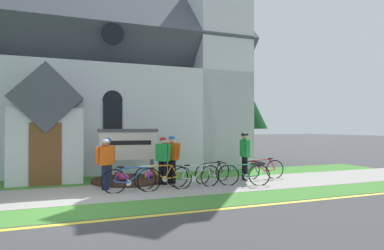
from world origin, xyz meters
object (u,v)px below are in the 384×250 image
object	(u,v)px
cyclist_in_green_jersey	(245,152)
bicycle_green	(213,172)
cyclist_in_orange_jersey	(107,159)
cyclist_in_yellow_jersey	(172,156)
church_sign	(128,146)
cyclist_in_white_jersey	(163,157)
bicycle_blue	(263,169)
bicycle_red	(244,175)
bicycle_black	(196,176)
bicycle_orange	(132,180)
cyclist_in_blue_jersey	(106,161)
bicycle_silver	(162,177)
roadside_conifer	(232,92)

from	to	relation	value
cyclist_in_green_jersey	bicycle_green	bearing A→B (deg)	179.82
cyclist_in_orange_jersey	cyclist_in_yellow_jersey	xyz separation A→B (m)	(2.15, -0.12, 0.04)
bicycle_green	cyclist_in_green_jersey	xyz separation A→B (m)	(1.27, -0.00, 0.68)
church_sign	bicycle_green	size ratio (longest dim) A/B	1.38
bicycle_green	cyclist_in_white_jersey	xyz separation A→B (m)	(-1.79, 0.13, 0.58)
cyclist_in_white_jersey	bicycle_blue	bearing A→B (deg)	-1.84
bicycle_red	bicycle_green	bearing A→B (deg)	126.91
church_sign	bicycle_black	distance (m)	2.97
bicycle_orange	cyclist_in_blue_jersey	xyz separation A→B (m)	(-0.69, 0.66, 0.53)
bicycle_black	cyclist_in_blue_jersey	xyz separation A→B (m)	(-2.77, 0.59, 0.54)
church_sign	cyclist_in_blue_jersey	distance (m)	1.88
bicycle_red	cyclist_in_white_jersey	distance (m)	2.79
bicycle_orange	cyclist_in_green_jersey	size ratio (longest dim) A/B	1.01
bicycle_black	bicycle_red	bearing A→B (deg)	-6.73
bicycle_blue	cyclist_in_green_jersey	size ratio (longest dim) A/B	0.97
cyclist_in_blue_jersey	cyclist_in_green_jersey	bearing A→B (deg)	1.83
bicycle_black	cyclist_in_orange_jersey	size ratio (longest dim) A/B	1.09
bicycle_red	cyclist_in_white_jersey	xyz separation A→B (m)	(-2.50, 1.08, 0.57)
bicycle_silver	cyclist_in_blue_jersey	xyz separation A→B (m)	(-1.71, 0.32, 0.54)
cyclist_in_white_jersey	cyclist_in_green_jersey	bearing A→B (deg)	-2.58
cyclist_in_orange_jersey	cyclist_in_yellow_jersey	size ratio (longest dim) A/B	0.97
cyclist_in_white_jersey	cyclist_in_yellow_jersey	distance (m)	0.36
church_sign	bicycle_black	xyz separation A→B (m)	(1.81, -2.17, -0.89)
bicycle_black	bicycle_silver	distance (m)	1.09
bicycle_black	cyclist_in_green_jersey	xyz separation A→B (m)	(2.21, 0.75, 0.67)
bicycle_red	bicycle_silver	distance (m)	2.74
cyclist_in_white_jersey	cyclist_in_yellow_jersey	bearing A→B (deg)	16.11
cyclist_in_green_jersey	cyclist_in_yellow_jersey	world-z (taller)	cyclist_in_green_jersey
bicycle_orange	cyclist_in_blue_jersey	distance (m)	1.09
bicycle_orange	bicycle_green	bearing A→B (deg)	15.17
church_sign	bicycle_green	world-z (taller)	church_sign
church_sign	bicycle_black	world-z (taller)	church_sign
cyclist_in_yellow_jersey	cyclist_in_blue_jersey	bearing A→B (deg)	-170.03
cyclist_in_white_jersey	cyclist_in_blue_jersey	world-z (taller)	cyclist_in_white_jersey
cyclist_in_orange_jersey	cyclist_in_blue_jersey	bearing A→B (deg)	-101.93
church_sign	bicycle_black	bearing A→B (deg)	-50.18
bicycle_orange	cyclist_in_white_jersey	distance (m)	1.65
bicycle_green	bicycle_red	bearing A→B (deg)	-53.09
bicycle_red	bicycle_green	world-z (taller)	bicycle_red
bicycle_orange	cyclist_in_blue_jersey	bearing A→B (deg)	136.44
bicycle_silver	cyclist_in_yellow_jersey	world-z (taller)	cyclist_in_yellow_jersey
bicycle_blue	bicycle_black	bearing A→B (deg)	-165.72
cyclist_in_green_jersey	cyclist_in_blue_jersey	world-z (taller)	cyclist_in_green_jersey
church_sign	bicycle_blue	bearing A→B (deg)	-16.33
bicycle_blue	roadside_conifer	bearing A→B (deg)	71.93
church_sign	cyclist_in_green_jersey	size ratio (longest dim) A/B	1.25
cyclist_in_blue_jersey	bicycle_blue	bearing A→B (deg)	1.72
bicycle_black	bicycle_green	xyz separation A→B (m)	(0.93, 0.75, -0.01)
church_sign	cyclist_in_white_jersey	bearing A→B (deg)	-53.50
cyclist_in_yellow_jersey	cyclist_in_blue_jersey	size ratio (longest dim) A/B	1.04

